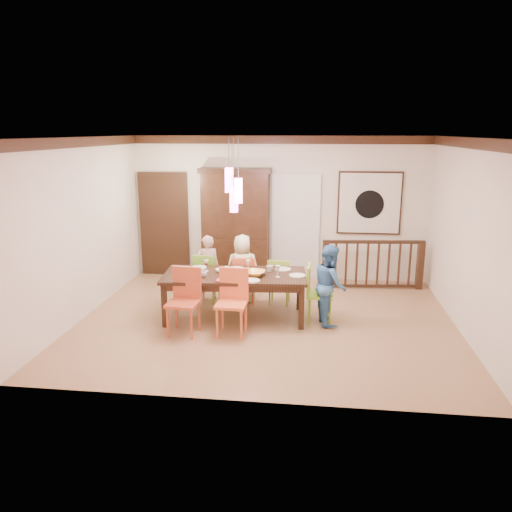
# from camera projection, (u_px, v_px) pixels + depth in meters

# --- Properties ---
(floor) EXTENTS (6.00, 6.00, 0.00)m
(floor) POSITION_uv_depth(u_px,v_px,m) (266.00, 321.00, 8.09)
(floor) COLOR #A0774D
(floor) RESTS_ON ground
(ceiling) EXTENTS (6.00, 6.00, 0.00)m
(ceiling) POSITION_uv_depth(u_px,v_px,m) (267.00, 137.00, 7.39)
(ceiling) COLOR white
(ceiling) RESTS_ON wall_back
(wall_back) EXTENTS (6.00, 0.00, 6.00)m
(wall_back) POSITION_uv_depth(u_px,v_px,m) (279.00, 209.00, 10.15)
(wall_back) COLOR beige
(wall_back) RESTS_ON floor
(wall_left) EXTENTS (0.00, 5.00, 5.00)m
(wall_left) POSITION_uv_depth(u_px,v_px,m) (83.00, 229.00, 8.09)
(wall_left) COLOR beige
(wall_left) RESTS_ON floor
(wall_right) EXTENTS (0.00, 5.00, 5.00)m
(wall_right) POSITION_uv_depth(u_px,v_px,m) (468.00, 238.00, 7.39)
(wall_right) COLOR beige
(wall_right) RESTS_ON floor
(crown_molding) EXTENTS (6.00, 5.00, 0.16)m
(crown_molding) POSITION_uv_depth(u_px,v_px,m) (267.00, 143.00, 7.40)
(crown_molding) COLOR black
(crown_molding) RESTS_ON wall_back
(panel_door) EXTENTS (1.04, 0.07, 2.24)m
(panel_door) POSITION_uv_depth(u_px,v_px,m) (165.00, 226.00, 10.47)
(panel_door) COLOR black
(panel_door) RESTS_ON wall_back
(white_doorway) EXTENTS (0.97, 0.05, 2.22)m
(white_doorway) POSITION_uv_depth(u_px,v_px,m) (296.00, 229.00, 10.17)
(white_doorway) COLOR silver
(white_doorway) RESTS_ON wall_back
(painting) EXTENTS (1.25, 0.06, 1.25)m
(painting) POSITION_uv_depth(u_px,v_px,m) (369.00, 203.00, 9.86)
(painting) COLOR black
(painting) RESTS_ON wall_back
(pendant_cluster) EXTENTS (0.27, 0.21, 1.14)m
(pendant_cluster) POSITION_uv_depth(u_px,v_px,m) (234.00, 190.00, 7.71)
(pendant_cluster) COLOR #FD4C9F
(pendant_cluster) RESTS_ON ceiling
(dining_table) EXTENTS (2.36, 1.22, 0.75)m
(dining_table) POSITION_uv_depth(u_px,v_px,m) (235.00, 279.00, 8.06)
(dining_table) COLOR black
(dining_table) RESTS_ON floor
(chair_far_left) EXTENTS (0.45, 0.45, 0.89)m
(chair_far_left) POSITION_uv_depth(u_px,v_px,m) (207.00, 274.00, 8.90)
(chair_far_left) COLOR #7FCC35
(chair_far_left) RESTS_ON floor
(chair_far_mid) EXTENTS (0.43, 0.43, 0.86)m
(chair_far_mid) POSITION_uv_depth(u_px,v_px,m) (244.00, 276.00, 8.83)
(chair_far_mid) COLOR #D05127
(chair_far_mid) RESTS_ON floor
(chair_far_right) EXTENTS (0.40, 0.40, 0.83)m
(chair_far_right) POSITION_uv_depth(u_px,v_px,m) (280.00, 278.00, 8.79)
(chair_far_right) COLOR #88B332
(chair_far_right) RESTS_ON floor
(chair_near_left) EXTENTS (0.49, 0.49, 1.00)m
(chair_near_left) POSITION_uv_depth(u_px,v_px,m) (183.00, 298.00, 7.43)
(chair_near_left) COLOR #BD4A2A
(chair_near_left) RESTS_ON floor
(chair_near_mid) EXTENTS (0.47, 0.47, 0.99)m
(chair_near_mid) POSITION_uv_depth(u_px,v_px,m) (231.00, 299.00, 7.41)
(chair_near_mid) COLOR orange
(chair_near_mid) RESTS_ON floor
(chair_end_right) EXTENTS (0.43, 0.43, 0.93)m
(chair_end_right) POSITION_uv_depth(u_px,v_px,m) (320.00, 290.00, 7.95)
(chair_end_right) COLOR #90CC27
(chair_end_right) RESTS_ON floor
(china_hutch) EXTENTS (1.44, 0.46, 2.28)m
(china_hutch) POSITION_uv_depth(u_px,v_px,m) (236.00, 225.00, 10.13)
(china_hutch) COLOR black
(china_hutch) RESTS_ON floor
(balustrade) EXTENTS (1.96, 0.27, 0.96)m
(balustrade) POSITION_uv_depth(u_px,v_px,m) (373.00, 264.00, 9.63)
(balustrade) COLOR black
(balustrade) RESTS_ON floor
(person_far_left) EXTENTS (0.51, 0.43, 1.19)m
(person_far_left) POSITION_uv_depth(u_px,v_px,m) (208.00, 268.00, 9.00)
(person_far_left) COLOR beige
(person_far_left) RESTS_ON floor
(person_far_mid) EXTENTS (0.65, 0.47, 1.23)m
(person_far_mid) POSITION_uv_depth(u_px,v_px,m) (242.00, 268.00, 8.87)
(person_far_mid) COLOR beige
(person_far_mid) RESTS_ON floor
(person_end_right) EXTENTS (0.61, 0.71, 1.28)m
(person_end_right) POSITION_uv_depth(u_px,v_px,m) (330.00, 284.00, 7.86)
(person_end_right) COLOR teal
(person_end_right) RESTS_ON floor
(serving_bowl) EXTENTS (0.37, 0.37, 0.08)m
(serving_bowl) POSITION_uv_depth(u_px,v_px,m) (255.00, 273.00, 7.94)
(serving_bowl) COLOR #F0BB44
(serving_bowl) RESTS_ON dining_table
(small_bowl) EXTENTS (0.21, 0.21, 0.06)m
(small_bowl) POSITION_uv_depth(u_px,v_px,m) (221.00, 271.00, 8.14)
(small_bowl) COLOR white
(small_bowl) RESTS_ON dining_table
(cup_left) EXTENTS (0.14, 0.14, 0.10)m
(cup_left) POSITION_uv_depth(u_px,v_px,m) (203.00, 274.00, 7.88)
(cup_left) COLOR silver
(cup_left) RESTS_ON dining_table
(cup_right) EXTENTS (0.11, 0.11, 0.10)m
(cup_right) POSITION_uv_depth(u_px,v_px,m) (270.00, 269.00, 8.16)
(cup_right) COLOR silver
(cup_right) RESTS_ON dining_table
(plate_far_left) EXTENTS (0.26, 0.26, 0.01)m
(plate_far_left) POSITION_uv_depth(u_px,v_px,m) (199.00, 267.00, 8.40)
(plate_far_left) COLOR white
(plate_far_left) RESTS_ON dining_table
(plate_far_mid) EXTENTS (0.26, 0.26, 0.01)m
(plate_far_mid) POSITION_uv_depth(u_px,v_px,m) (236.00, 269.00, 8.33)
(plate_far_mid) COLOR white
(plate_far_mid) RESTS_ON dining_table
(plate_far_right) EXTENTS (0.26, 0.26, 0.01)m
(plate_far_right) POSITION_uv_depth(u_px,v_px,m) (283.00, 269.00, 8.30)
(plate_far_right) COLOR white
(plate_far_right) RESTS_ON dining_table
(plate_near_left) EXTENTS (0.26, 0.26, 0.01)m
(plate_near_left) POSITION_uv_depth(u_px,v_px,m) (183.00, 277.00, 7.85)
(plate_near_left) COLOR white
(plate_near_left) RESTS_ON dining_table
(plate_near_mid) EXTENTS (0.26, 0.26, 0.01)m
(plate_near_mid) POSITION_uv_depth(u_px,v_px,m) (252.00, 281.00, 7.66)
(plate_near_mid) COLOR white
(plate_near_mid) RESTS_ON dining_table
(plate_end_right) EXTENTS (0.26, 0.26, 0.01)m
(plate_end_right) POSITION_uv_depth(u_px,v_px,m) (297.00, 275.00, 7.94)
(plate_end_right) COLOR white
(plate_end_right) RESTS_ON dining_table
(wine_glass_a) EXTENTS (0.08, 0.08, 0.19)m
(wine_glass_a) POSITION_uv_depth(u_px,v_px,m) (206.00, 266.00, 8.17)
(wine_glass_a) COLOR #590C19
(wine_glass_a) RESTS_ON dining_table
(wine_glass_b) EXTENTS (0.08, 0.08, 0.19)m
(wine_glass_b) POSITION_uv_depth(u_px,v_px,m) (248.00, 266.00, 8.18)
(wine_glass_b) COLOR silver
(wine_glass_b) RESTS_ON dining_table
(wine_glass_c) EXTENTS (0.08, 0.08, 0.19)m
(wine_glass_c) POSITION_uv_depth(u_px,v_px,m) (227.00, 273.00, 7.78)
(wine_glass_c) COLOR #590C19
(wine_glass_c) RESTS_ON dining_table
(wine_glass_d) EXTENTS (0.08, 0.08, 0.19)m
(wine_glass_d) POSITION_uv_depth(u_px,v_px,m) (278.00, 271.00, 7.84)
(wine_glass_d) COLOR silver
(wine_glass_d) RESTS_ON dining_table
(napkin) EXTENTS (0.18, 0.14, 0.01)m
(napkin) POSITION_uv_depth(u_px,v_px,m) (222.00, 280.00, 7.68)
(napkin) COLOR #D83359
(napkin) RESTS_ON dining_table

